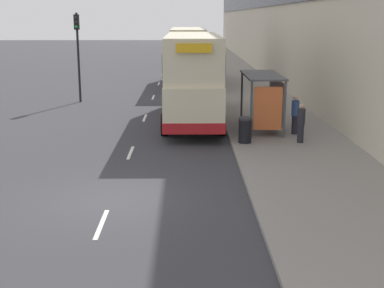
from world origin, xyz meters
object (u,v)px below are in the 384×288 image
object	(u,v)px
bus_shelter	(267,92)
car_0	(190,63)
pedestrian_1	(301,123)
car_1	(188,56)
car_2	(184,51)
traffic_light_far_kerb	(78,43)
litter_bin	(245,130)
pedestrian_at_shelter	(295,114)
double_decker_bus_near	(192,76)
double_decker_bus_ahead	(188,55)

from	to	relation	value
bus_shelter	car_0	size ratio (longest dim) A/B	1.07
pedestrian_1	car_0	bearing A→B (deg)	97.95
car_1	car_2	bearing A→B (deg)	93.14
car_0	traffic_light_far_kerb	world-z (taller)	traffic_light_far_kerb
car_0	pedestrian_1	distance (m)	30.73
car_0	pedestrian_1	world-z (taller)	pedestrian_1
car_1	car_2	distance (m)	8.80
car_2	pedestrian_1	distance (m)	48.19
litter_bin	pedestrian_1	bearing A→B (deg)	-0.11
car_0	pedestrian_at_shelter	distance (m)	29.06
double_decker_bus_near	car_0	bearing A→B (deg)	89.79
double_decker_bus_ahead	car_0	bearing A→B (deg)	88.64
bus_shelter	traffic_light_far_kerb	world-z (taller)	traffic_light_far_kerb
pedestrian_1	litter_bin	world-z (taller)	pedestrian_1
double_decker_bus_near	pedestrian_1	xyz separation A→B (m)	(4.34, -5.33, -1.33)
double_decker_bus_near	double_decker_bus_ahead	world-z (taller)	same
double_decker_bus_ahead	traffic_light_far_kerb	world-z (taller)	traffic_light_far_kerb
double_decker_bus_ahead	car_0	world-z (taller)	double_decker_bus_ahead
double_decker_bus_near	pedestrian_at_shelter	world-z (taller)	double_decker_bus_near
car_2	pedestrian_at_shelter	bearing A→B (deg)	-83.81
double_decker_bus_ahead	car_1	world-z (taller)	double_decker_bus_ahead
double_decker_bus_near	double_decker_bus_ahead	size ratio (longest dim) A/B	0.97
pedestrian_1	car_2	bearing A→B (deg)	95.86
car_0	pedestrian_at_shelter	world-z (taller)	pedestrian_at_shelter
double_decker_bus_ahead	car_2	xyz separation A→B (m)	(-0.42, 27.84, -1.41)
bus_shelter	car_2	world-z (taller)	bus_shelter
bus_shelter	traffic_light_far_kerb	distance (m)	13.81
litter_bin	double_decker_bus_ahead	bearing A→B (deg)	96.33
car_1	car_2	size ratio (longest dim) A/B	1.16
car_2	traffic_light_far_kerb	bearing A→B (deg)	-99.87
pedestrian_1	traffic_light_far_kerb	xyz separation A→B (m)	(-11.22, 11.73, 2.64)
car_1	litter_bin	bearing A→B (deg)	-86.83
bus_shelter	litter_bin	world-z (taller)	bus_shelter
traffic_light_far_kerb	double_decker_bus_ahead	bearing A→B (deg)	51.21
bus_shelter	traffic_light_far_kerb	size ratio (longest dim) A/B	0.78
bus_shelter	litter_bin	bearing A→B (deg)	-115.62
car_2	litter_bin	distance (m)	48.01
car_2	litter_bin	world-z (taller)	car_2
litter_bin	traffic_light_far_kerb	bearing A→B (deg)	127.35
double_decker_bus_near	traffic_light_far_kerb	bearing A→B (deg)	137.03
car_0	litter_bin	xyz separation A→B (m)	(1.98, -30.43, -0.16)
bus_shelter	car_1	xyz separation A→B (m)	(-3.39, 36.60, -1.04)
bus_shelter	car_0	bearing A→B (deg)	96.56
double_decker_bus_ahead	litter_bin	world-z (taller)	double_decker_bus_ahead
double_decker_bus_near	traffic_light_far_kerb	size ratio (longest dim) A/B	2.00
car_1	pedestrian_at_shelter	world-z (taller)	pedestrian_at_shelter
car_1	car_2	world-z (taller)	car_2
double_decker_bus_ahead	car_1	size ratio (longest dim) A/B	2.46
pedestrian_at_shelter	double_decker_bus_near	bearing A→B (deg)	140.75
car_0	litter_bin	world-z (taller)	car_0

